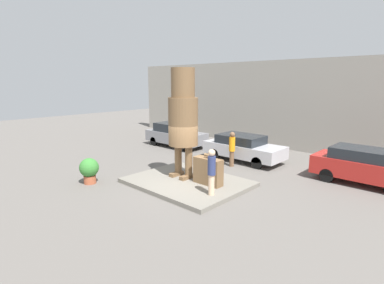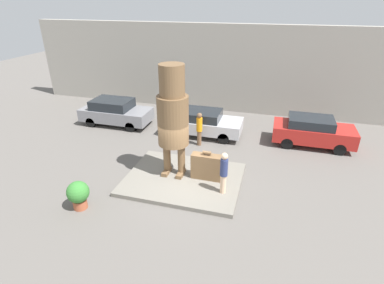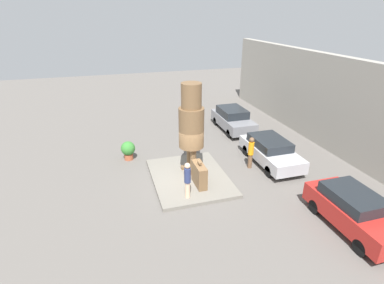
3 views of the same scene
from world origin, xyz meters
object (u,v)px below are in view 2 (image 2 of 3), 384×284
(tourist, at_px, (224,171))
(parked_car_red, at_px, (312,131))
(statue_figure, at_px, (173,114))
(planter_pot, at_px, (78,194))
(worker_hivis, at_px, (199,128))
(parked_car_silver, at_px, (202,122))
(parked_car_grey, at_px, (115,112))
(giant_suitcase, at_px, (207,167))

(tourist, distance_m, parked_car_red, 6.89)
(statue_figure, height_order, planter_pot, statue_figure)
(planter_pot, relative_size, worker_hivis, 0.62)
(tourist, bearing_deg, parked_car_silver, 112.34)
(statue_figure, xyz_separation_m, parked_car_red, (5.99, 4.95, -2.13))
(parked_car_grey, height_order, parked_car_red, parked_car_grey)
(tourist, xyz_separation_m, parked_car_silver, (-2.28, 5.54, -0.37))
(tourist, bearing_deg, statue_figure, 159.62)
(parked_car_grey, bearing_deg, planter_pot, -70.49)
(parked_car_silver, distance_m, parked_car_red, 5.96)
(parked_car_silver, relative_size, worker_hivis, 2.42)
(giant_suitcase, distance_m, parked_car_silver, 4.90)
(statue_figure, xyz_separation_m, planter_pot, (-2.70, -3.07, -2.32))
(worker_hivis, bearing_deg, parked_car_grey, 165.90)
(giant_suitcase, distance_m, tourist, 1.28)
(giant_suitcase, xyz_separation_m, planter_pot, (-4.14, -3.05, -0.10))
(giant_suitcase, relative_size, parked_car_silver, 0.29)
(giant_suitcase, distance_m, worker_hivis, 3.56)
(parked_car_grey, bearing_deg, statue_figure, -41.04)
(statue_figure, distance_m, parked_car_red, 8.06)
(parked_car_grey, bearing_deg, parked_car_red, 0.95)
(parked_car_red, bearing_deg, planter_pot, -137.31)
(tourist, bearing_deg, giant_suitcase, 136.07)
(statue_figure, bearing_deg, worker_hivis, 85.65)
(parked_car_red, relative_size, planter_pot, 3.65)
(parked_car_grey, xyz_separation_m, parked_car_red, (11.47, 0.19, 0.00))
(giant_suitcase, height_order, worker_hivis, worker_hivis)
(parked_car_silver, height_order, parked_car_red, parked_car_red)
(parked_car_silver, bearing_deg, tourist, -67.66)
(tourist, distance_m, planter_pot, 5.50)
(giant_suitcase, xyz_separation_m, tourist, (0.87, -0.84, 0.40))
(worker_hivis, bearing_deg, parked_car_silver, 98.86)
(giant_suitcase, relative_size, tourist, 0.74)
(planter_pot, distance_m, worker_hivis, 7.05)
(parked_car_red, distance_m, worker_hivis, 5.97)
(statue_figure, distance_m, parked_car_silver, 5.16)
(tourist, bearing_deg, planter_pot, -156.26)
(giant_suitcase, height_order, parked_car_silver, giant_suitcase)
(giant_suitcase, height_order, parked_car_red, parked_car_red)
(worker_hivis, bearing_deg, planter_pot, -114.78)
(parked_car_silver, distance_m, worker_hivis, 1.39)
(statue_figure, distance_m, planter_pot, 4.70)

